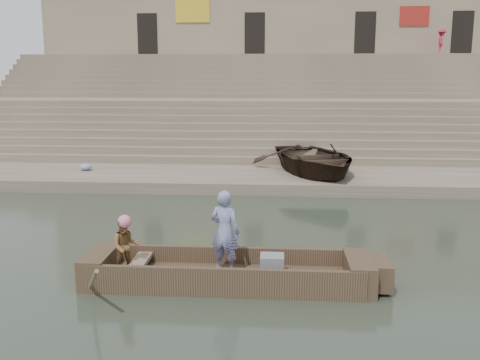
# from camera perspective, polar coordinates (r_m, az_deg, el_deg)

# --- Properties ---
(ground) EXTENTS (120.00, 120.00, 0.00)m
(ground) POSITION_cam_1_polar(r_m,az_deg,el_deg) (12.38, 5.70, -8.03)
(ground) COLOR #2A3427
(ground) RESTS_ON ground
(lower_landing) EXTENTS (32.00, 4.00, 0.40)m
(lower_landing) POSITION_cam_1_polar(r_m,az_deg,el_deg) (20.07, 5.12, 0.05)
(lower_landing) COLOR gray
(lower_landing) RESTS_ON ground
(mid_landing) EXTENTS (32.00, 3.00, 2.80)m
(mid_landing) POSITION_cam_1_polar(r_m,az_deg,el_deg) (27.32, 4.91, 5.57)
(mid_landing) COLOR gray
(mid_landing) RESTS_ON ground
(upper_landing) EXTENTS (32.00, 3.00, 5.20)m
(upper_landing) POSITION_cam_1_polar(r_m,az_deg,el_deg) (34.22, 4.80, 8.72)
(upper_landing) COLOR gray
(upper_landing) RESTS_ON ground
(ghat_steps) EXTENTS (32.00, 11.00, 5.20)m
(ghat_steps) POSITION_cam_1_polar(r_m,az_deg,el_deg) (28.97, 4.88, 6.68)
(ghat_steps) COLOR gray
(ghat_steps) RESTS_ON ground
(building_wall) EXTENTS (32.00, 5.07, 11.20)m
(building_wall) POSITION_cam_1_polar(r_m,az_deg,el_deg) (38.22, 4.81, 13.48)
(building_wall) COLOR gray
(building_wall) RESTS_ON ground
(main_rowboat) EXTENTS (5.00, 1.30, 0.22)m
(main_rowboat) POSITION_cam_1_polar(r_m,az_deg,el_deg) (10.73, -1.36, -10.44)
(main_rowboat) COLOR brown
(main_rowboat) RESTS_ON ground
(rowboat_trim) EXTENTS (6.04, 2.63, 1.79)m
(rowboat_trim) POSITION_cam_1_polar(r_m,az_deg,el_deg) (10.64, -0.25, -9.51)
(rowboat_trim) COLOR brown
(rowboat_trim) RESTS_ON ground
(standing_man) EXTENTS (0.70, 0.58, 1.65)m
(standing_man) POSITION_cam_1_polar(r_m,az_deg,el_deg) (10.52, -1.60, -5.48)
(standing_man) COLOR navy
(standing_man) RESTS_ON main_rowboat
(rowing_man) EXTENTS (0.66, 0.58, 1.12)m
(rowing_man) POSITION_cam_1_polar(r_m,az_deg,el_deg) (10.73, -12.01, -6.89)
(rowing_man) COLOR #246B23
(rowing_man) RESTS_ON main_rowboat
(television) EXTENTS (0.46, 0.42, 0.40)m
(television) POSITION_cam_1_polar(r_m,az_deg,el_deg) (10.58, 3.35, -8.99)
(television) COLOR slate
(television) RESTS_ON main_rowboat
(beached_rowboat) EXTENTS (5.19, 6.21, 1.11)m
(beached_rowboat) POSITION_cam_1_polar(r_m,az_deg,el_deg) (20.33, 7.79, 2.29)
(beached_rowboat) COLOR #2D2116
(beached_rowboat) RESTS_ON lower_landing
(pedestrian) EXTENTS (0.79, 1.09, 1.53)m
(pedestrian) POSITION_cam_1_polar(r_m,az_deg,el_deg) (35.79, 20.57, 13.56)
(pedestrian) COLOR #B21E38
(pedestrian) RESTS_ON upper_landing
(cloth_bundles) EXTENTS (17.03, 2.78, 0.26)m
(cloth_bundles) POSITION_cam_1_polar(r_m,az_deg,el_deg) (20.50, 15.92, 0.85)
(cloth_bundles) COLOR #3F5999
(cloth_bundles) RESTS_ON lower_landing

